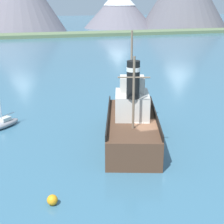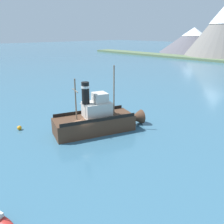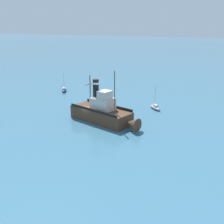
% 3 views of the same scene
% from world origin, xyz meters
% --- Properties ---
extents(ground_plane, '(600.00, 600.00, 0.00)m').
position_xyz_m(ground_plane, '(0.00, 0.00, 0.00)').
color(ground_plane, '#38667F').
extents(shoreline_strip, '(240.00, 12.00, 1.20)m').
position_xyz_m(shoreline_strip, '(0.00, 106.15, 0.60)').
color(shoreline_strip, '#5B704C').
rests_on(shoreline_strip, ground).
extents(old_tugboat, '(7.92, 14.74, 9.90)m').
position_xyz_m(old_tugboat, '(-0.54, 2.74, 1.83)').
color(old_tugboat, '#4C3323').
rests_on(old_tugboat, ground).
extents(sailboat_grey, '(3.52, 3.40, 4.90)m').
position_xyz_m(sailboat_grey, '(-11.99, 9.70, 0.43)').
color(sailboat_grey, gray).
rests_on(sailboat_grey, ground).
extents(mooring_buoy, '(0.70, 0.70, 0.70)m').
position_xyz_m(mooring_buoy, '(-9.11, -6.05, 0.35)').
color(mooring_buoy, orange).
rests_on(mooring_buoy, ground).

